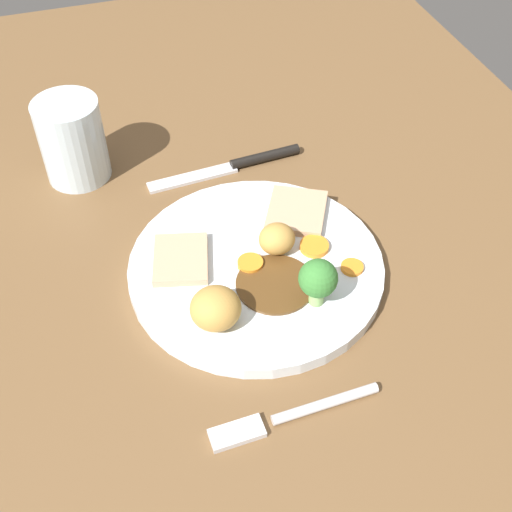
{
  "coord_description": "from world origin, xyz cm",
  "views": [
    {
      "loc": [
        -46.57,
        14.6,
        52.8
      ],
      "look_at": [
        -3.88,
        0.86,
        6.0
      ],
      "focal_mm": 46.76,
      "sensor_mm": 36.0,
      "label": 1
    }
  ],
  "objects_px": {
    "carrot_coin_side": "(352,267)",
    "broccoli_floret": "(318,280)",
    "carrot_coin_back": "(314,246)",
    "fork": "(292,415)",
    "knife": "(239,164)",
    "roast_potato_left": "(277,239)",
    "roast_potato_right": "(216,308)",
    "meat_slice_under": "(181,259)",
    "water_glass": "(72,140)",
    "dinner_plate": "(256,268)",
    "meat_slice_main": "(296,211)",
    "carrot_coin_front": "(250,264)"
  },
  "relations": [
    {
      "from": "carrot_coin_side",
      "to": "broccoli_floret",
      "type": "xyz_separation_m",
      "value": [
        -0.03,
        0.05,
        0.03
      ]
    },
    {
      "from": "carrot_coin_back",
      "to": "fork",
      "type": "xyz_separation_m",
      "value": [
        -0.17,
        0.08,
        -0.01
      ]
    },
    {
      "from": "carrot_coin_side",
      "to": "knife",
      "type": "relative_size",
      "value": 0.12
    },
    {
      "from": "broccoli_floret",
      "to": "carrot_coin_back",
      "type": "bearing_deg",
      "value": -19.97
    },
    {
      "from": "roast_potato_left",
      "to": "roast_potato_right",
      "type": "relative_size",
      "value": 0.79
    },
    {
      "from": "meat_slice_under",
      "to": "carrot_coin_back",
      "type": "distance_m",
      "value": 0.13
    },
    {
      "from": "carrot_coin_back",
      "to": "water_glass",
      "type": "relative_size",
      "value": 0.31
    },
    {
      "from": "roast_potato_right",
      "to": "water_glass",
      "type": "height_order",
      "value": "water_glass"
    },
    {
      "from": "dinner_plate",
      "to": "water_glass",
      "type": "xyz_separation_m",
      "value": [
        0.21,
        0.15,
        0.04
      ]
    },
    {
      "from": "carrot_coin_back",
      "to": "knife",
      "type": "xyz_separation_m",
      "value": [
        0.16,
        0.03,
        -0.01
      ]
    },
    {
      "from": "broccoli_floret",
      "to": "dinner_plate",
      "type": "bearing_deg",
      "value": 30.78
    },
    {
      "from": "broccoli_floret",
      "to": "carrot_coin_side",
      "type": "bearing_deg",
      "value": -60.07
    },
    {
      "from": "carrot_coin_back",
      "to": "carrot_coin_side",
      "type": "bearing_deg",
      "value": -146.18
    },
    {
      "from": "dinner_plate",
      "to": "roast_potato_right",
      "type": "xyz_separation_m",
      "value": [
        -0.06,
        0.06,
        0.03
      ]
    },
    {
      "from": "meat_slice_main",
      "to": "roast_potato_left",
      "type": "xyz_separation_m",
      "value": [
        -0.04,
        0.04,
        0.01
      ]
    },
    {
      "from": "knife",
      "to": "fork",
      "type": "bearing_deg",
      "value": 76.81
    },
    {
      "from": "roast_potato_right",
      "to": "fork",
      "type": "height_order",
      "value": "roast_potato_right"
    },
    {
      "from": "carrot_coin_back",
      "to": "broccoli_floret",
      "type": "bearing_deg",
      "value": 160.03
    },
    {
      "from": "dinner_plate",
      "to": "carrot_coin_front",
      "type": "height_order",
      "value": "carrot_coin_front"
    },
    {
      "from": "roast_potato_left",
      "to": "carrot_coin_back",
      "type": "xyz_separation_m",
      "value": [
        -0.01,
        -0.04,
        -0.01
      ]
    },
    {
      "from": "dinner_plate",
      "to": "knife",
      "type": "height_order",
      "value": "dinner_plate"
    },
    {
      "from": "carrot_coin_side",
      "to": "fork",
      "type": "relative_size",
      "value": 0.15
    },
    {
      "from": "dinner_plate",
      "to": "meat_slice_main",
      "type": "xyz_separation_m",
      "value": [
        0.05,
        -0.06,
        0.01
      ]
    },
    {
      "from": "dinner_plate",
      "to": "knife",
      "type": "relative_size",
      "value": 1.36
    },
    {
      "from": "roast_potato_left",
      "to": "carrot_coin_side",
      "type": "relative_size",
      "value": 1.64
    },
    {
      "from": "meat_slice_under",
      "to": "roast_potato_left",
      "type": "distance_m",
      "value": 0.1
    },
    {
      "from": "fork",
      "to": "roast_potato_left",
      "type": "bearing_deg",
      "value": -106.68
    },
    {
      "from": "roast_potato_right",
      "to": "carrot_coin_back",
      "type": "distance_m",
      "value": 0.13
    },
    {
      "from": "broccoli_floret",
      "to": "fork",
      "type": "distance_m",
      "value": 0.12
    },
    {
      "from": "roast_potato_right",
      "to": "carrot_coin_side",
      "type": "relative_size",
      "value": 2.09
    },
    {
      "from": "carrot_coin_side",
      "to": "broccoli_floret",
      "type": "distance_m",
      "value": 0.06
    },
    {
      "from": "roast_potato_right",
      "to": "dinner_plate",
      "type": "bearing_deg",
      "value": -44.2
    },
    {
      "from": "meat_slice_main",
      "to": "knife",
      "type": "height_order",
      "value": "meat_slice_main"
    },
    {
      "from": "roast_potato_right",
      "to": "knife",
      "type": "bearing_deg",
      "value": -21.61
    },
    {
      "from": "roast_potato_right",
      "to": "fork",
      "type": "relative_size",
      "value": 0.3
    },
    {
      "from": "broccoli_floret",
      "to": "knife",
      "type": "height_order",
      "value": "broccoli_floret"
    },
    {
      "from": "broccoli_floret",
      "to": "meat_slice_main",
      "type": "bearing_deg",
      "value": -11.6
    },
    {
      "from": "dinner_plate",
      "to": "water_glass",
      "type": "distance_m",
      "value": 0.26
    },
    {
      "from": "meat_slice_main",
      "to": "dinner_plate",
      "type": "bearing_deg",
      "value": 131.17
    },
    {
      "from": "carrot_coin_side",
      "to": "carrot_coin_front",
      "type": "bearing_deg",
      "value": 70.0
    },
    {
      "from": "meat_slice_under",
      "to": "roast_potato_right",
      "type": "height_order",
      "value": "roast_potato_right"
    },
    {
      "from": "roast_potato_left",
      "to": "knife",
      "type": "relative_size",
      "value": 0.2
    },
    {
      "from": "roast_potato_left",
      "to": "knife",
      "type": "height_order",
      "value": "roast_potato_left"
    },
    {
      "from": "dinner_plate",
      "to": "roast_potato_right",
      "type": "bearing_deg",
      "value": 135.8
    },
    {
      "from": "meat_slice_main",
      "to": "knife",
      "type": "xyz_separation_m",
      "value": [
        0.11,
        0.03,
        -0.01
      ]
    },
    {
      "from": "fork",
      "to": "broccoli_floret",
      "type": "bearing_deg",
      "value": -122.48
    },
    {
      "from": "meat_slice_under",
      "to": "carrot_coin_front",
      "type": "distance_m",
      "value": 0.07
    },
    {
      "from": "roast_potato_left",
      "to": "water_glass",
      "type": "distance_m",
      "value": 0.26
    },
    {
      "from": "dinner_plate",
      "to": "roast_potato_left",
      "type": "height_order",
      "value": "roast_potato_left"
    },
    {
      "from": "fork",
      "to": "carrot_coin_back",
      "type": "bearing_deg",
      "value": -118.48
    }
  ]
}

